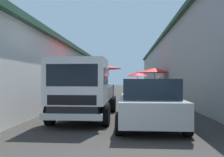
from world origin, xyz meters
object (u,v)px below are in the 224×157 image
object	(u,v)px
fruit_stall_mid_lane	(138,76)
fruit_stall_near_left	(155,73)
delivery_truck	(82,91)
parked_scooter	(145,95)
vendor_by_crates	(131,86)
vendor_in_shade	(159,86)
fruit_stall_near_right	(93,70)
hatchback_car	(148,102)
plastic_stool	(147,96)

from	to	relation	value
fruit_stall_mid_lane	fruit_stall_near_left	bearing A→B (deg)	-162.83
delivery_truck	parked_scooter	size ratio (longest dim) A/B	2.99
vendor_by_crates	vendor_in_shade	bearing A→B (deg)	-155.10
fruit_stall_mid_lane	delivery_truck	bearing A→B (deg)	170.26
fruit_stall_near_left	fruit_stall_near_right	world-z (taller)	fruit_stall_near_left
delivery_truck	vendor_by_crates	distance (m)	12.03
fruit_stall_near_right	hatchback_car	xyz separation A→B (m)	(-4.14, -2.35, -1.18)
fruit_stall_near_right	delivery_truck	xyz separation A→B (m)	(-3.61, -0.16, -0.88)
delivery_truck	hatchback_car	bearing A→B (deg)	-103.61
vendor_by_crates	parked_scooter	distance (m)	5.03
fruit_stall_mid_lane	fruit_stall_near_right	bearing A→B (deg)	166.36
parked_scooter	vendor_in_shade	bearing A→B (deg)	-42.74
fruit_stall_near_right	vendor_by_crates	distance (m)	8.58
delivery_truck	plastic_stool	distance (m)	8.18
fruit_stall_mid_lane	parked_scooter	size ratio (longest dim) A/B	1.38
vendor_in_shade	hatchback_car	bearing A→B (deg)	170.32
fruit_stall_near_left	fruit_stall_near_right	xyz separation A→B (m)	(-7.27, 3.84, -0.05)
fruit_stall_near_right	vendor_in_shade	bearing A→B (deg)	-40.88
delivery_truck	vendor_in_shade	bearing A→B (deg)	-24.44
fruit_stall_near_right	hatchback_car	world-z (taller)	fruit_stall_near_right
fruit_stall_near_left	delivery_truck	bearing A→B (deg)	161.33
fruit_stall_near_right	plastic_stool	size ratio (longest dim) A/B	6.33
delivery_truck	plastic_stool	world-z (taller)	delivery_truck
vendor_by_crates	vendor_in_shade	distance (m)	4.28
vendor_in_shade	plastic_stool	xyz separation A→B (m)	(-0.36, 0.81, -0.64)
fruit_stall_near_left	fruit_stall_near_right	distance (m)	8.23
hatchback_car	plastic_stool	world-z (taller)	hatchback_car
parked_scooter	fruit_stall_near_right	bearing A→B (deg)	139.73
fruit_stall_near_right	delivery_truck	bearing A→B (deg)	-177.40
fruit_stall_near_right	hatchback_car	distance (m)	4.91
fruit_stall_mid_lane	plastic_stool	world-z (taller)	fruit_stall_mid_lane
fruit_stall_near_left	vendor_in_shade	xyz separation A→B (m)	(-2.88, 0.04, -1.00)
vendor_in_shade	delivery_truck	bearing A→B (deg)	155.56
parked_scooter	plastic_stool	distance (m)	0.73
hatchback_car	plastic_stool	xyz separation A→B (m)	(8.18, -0.64, -0.41)
hatchback_car	vendor_in_shade	bearing A→B (deg)	-9.68
fruit_stall_near_left	parked_scooter	xyz separation A→B (m)	(-3.94, 1.02, -1.52)
fruit_stall_mid_lane	vendor_in_shade	distance (m)	6.79
fruit_stall_mid_lane	fruit_stall_near_right	distance (m)	11.36
fruit_stall_near_right	vendor_in_shade	size ratio (longest dim) A/B	1.66
fruit_stall_mid_lane	parked_scooter	world-z (taller)	fruit_stall_mid_lane
fruit_stall_mid_lane	parked_scooter	distance (m)	7.82
fruit_stall_near_left	vendor_by_crates	bearing A→B (deg)	61.49
delivery_truck	vendor_by_crates	bearing A→B (deg)	-8.78
fruit_stall_mid_lane	vendor_by_crates	bearing A→B (deg)	166.19
delivery_truck	vendor_by_crates	xyz separation A→B (m)	(11.89, -1.84, -0.16)
hatchback_car	vendor_by_crates	world-z (taller)	vendor_by_crates
delivery_truck	parked_scooter	bearing A→B (deg)	-20.95
parked_scooter	fruit_stall_mid_lane	bearing A→B (deg)	1.08
fruit_stall_near_right	vendor_by_crates	bearing A→B (deg)	-13.58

